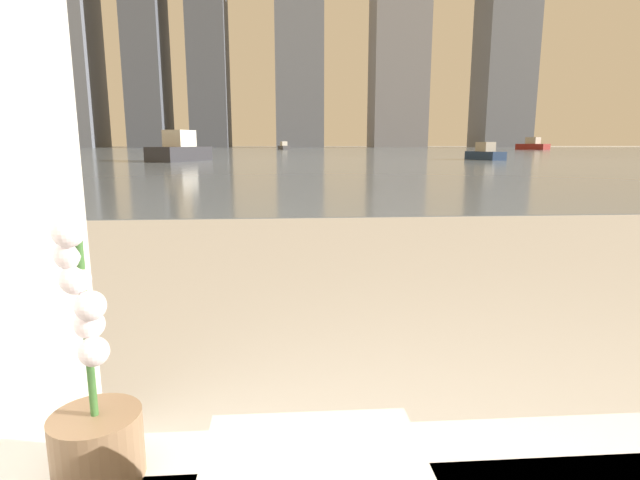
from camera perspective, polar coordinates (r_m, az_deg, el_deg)
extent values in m
cylinder|color=#8C6B4C|center=(0.94, -24.06, -20.70)|extent=(0.14, 0.14, 0.11)
cylinder|color=#38662D|center=(0.85, -25.14, -8.93)|extent=(0.01, 0.01, 0.30)
sphere|color=silver|center=(0.81, -26.85, 0.81)|extent=(0.05, 0.05, 0.05)
sphere|color=silver|center=(0.84, -26.66, -1.53)|extent=(0.05, 0.05, 0.05)
sphere|color=silver|center=(0.84, -26.18, -4.07)|extent=(0.05, 0.05, 0.05)
sphere|color=silver|center=(0.83, -24.77, -6.85)|extent=(0.05, 0.05, 0.05)
sphere|color=silver|center=(0.86, -24.85, -8.73)|extent=(0.05, 0.05, 0.05)
sphere|color=silver|center=(0.85, -24.44, -11.53)|extent=(0.05, 0.05, 0.05)
cube|color=silver|center=(0.69, -0.79, -23.86)|extent=(0.27, 0.16, 0.04)
cube|color=slate|center=(61.78, -3.98, 10.08)|extent=(180.00, 110.00, 0.01)
cube|color=navy|center=(32.08, 18.33, 9.14)|extent=(1.59, 2.96, 0.49)
cube|color=#B2A893|center=(32.08, 18.39, 10.08)|extent=(0.93, 1.19, 0.56)
cube|color=#2D2D33|center=(68.86, -29.00, 9.08)|extent=(2.01, 3.24, 0.54)
cube|color=#B2A893|center=(68.86, -29.04, 9.55)|extent=(1.10, 1.34, 0.61)
cube|color=maroon|center=(82.60, 23.11, 9.78)|extent=(3.64, 5.13, 0.85)
cube|color=#B2A893|center=(82.60, 23.16, 10.41)|extent=(1.90, 2.18, 0.98)
cube|color=#4C4C51|center=(77.60, -4.15, 10.49)|extent=(1.93, 3.44, 0.57)
cube|color=silver|center=(77.59, -4.16, 10.94)|extent=(1.10, 1.39, 0.65)
cube|color=#2D2D33|center=(29.29, -15.67, 9.45)|extent=(3.02, 4.79, 0.79)
cube|color=silver|center=(29.29, -15.76, 11.11)|extent=(1.65, 1.98, 0.91)
cube|color=#4C515B|center=(122.27, -12.83, 24.36)|extent=(8.16, 10.41, 59.39)
cube|color=slate|center=(119.03, -2.44, 19.18)|extent=(10.51, 12.06, 35.73)
cube|color=slate|center=(123.11, 9.04, 22.16)|extent=(12.25, 10.32, 50.02)
cube|color=slate|center=(131.88, 20.65, 23.30)|extent=(11.44, 11.27, 60.99)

